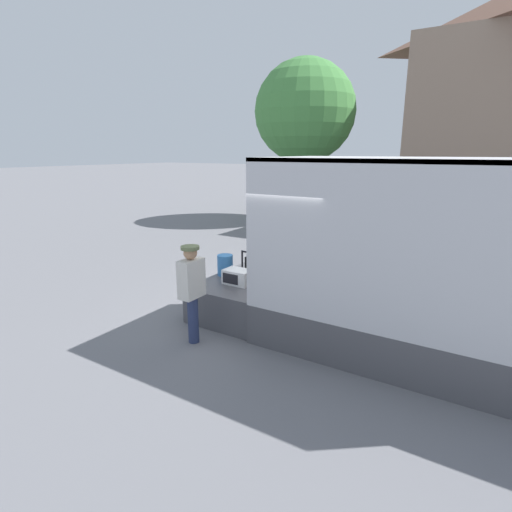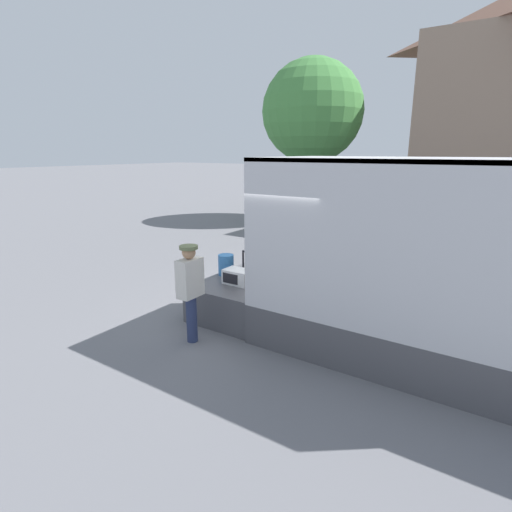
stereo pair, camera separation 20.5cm
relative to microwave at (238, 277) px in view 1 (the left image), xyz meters
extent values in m
plane|color=slate|center=(0.73, 0.37, -0.82)|extent=(160.00, 160.00, 0.00)
cube|color=#4C4C51|center=(2.86, 0.37, -0.48)|extent=(4.25, 2.36, 0.68)
cube|color=silver|center=(2.86, 1.52, 1.04)|extent=(4.25, 0.06, 2.35)
cube|color=silver|center=(2.86, -0.79, 1.04)|extent=(4.25, 0.06, 2.35)
cube|color=silver|center=(2.86, 0.37, 2.18)|extent=(4.25, 2.36, 0.06)
cylinder|color=yellow|center=(2.59, -0.18, 0.05)|extent=(0.29, 0.29, 0.37)
cube|color=olive|center=(3.43, -0.48, 0.00)|extent=(0.44, 0.32, 0.28)
cube|color=#4C4C51|center=(0.00, 0.37, -0.48)|extent=(1.46, 2.25, 0.68)
cube|color=white|center=(0.00, 0.00, 0.00)|extent=(0.53, 0.35, 0.28)
cube|color=black|center=(-0.05, -0.18, 0.00)|extent=(0.34, 0.01, 0.19)
cube|color=black|center=(0.00, 0.78, 0.04)|extent=(0.46, 0.39, 0.36)
cylinder|color=slate|center=(0.18, 0.78, 0.06)|extent=(0.17, 0.22, 0.22)
cylinder|color=black|center=(-0.27, 0.56, 0.11)|extent=(0.04, 0.04, 0.50)
cylinder|color=black|center=(0.27, 0.56, 0.11)|extent=(0.04, 0.04, 0.50)
cylinder|color=black|center=(-0.27, 1.01, 0.11)|extent=(0.04, 0.04, 0.50)
cylinder|color=black|center=(0.27, 1.01, 0.11)|extent=(0.04, 0.04, 0.50)
cylinder|color=black|center=(0.00, 0.56, 0.34)|extent=(0.54, 0.04, 0.04)
cylinder|color=black|center=(0.00, 1.01, 0.34)|extent=(0.54, 0.04, 0.04)
cylinder|color=#3370B2|center=(-0.53, 0.33, 0.07)|extent=(0.31, 0.31, 0.42)
cylinder|color=navy|center=(-0.06, -1.25, -0.42)|extent=(0.18, 0.18, 0.81)
cube|color=beige|center=(-0.06, -1.25, 0.30)|extent=(0.24, 0.44, 0.64)
sphere|color=tan|center=(-0.06, -1.25, 0.73)|extent=(0.22, 0.22, 0.22)
cylinder|color=#606B47|center=(-0.06, -1.25, 0.82)|extent=(0.30, 0.30, 0.06)
cylinder|color=brown|center=(-3.97, 11.18, 0.59)|extent=(0.36, 0.36, 2.82)
sphere|color=#478942|center=(-3.97, 11.18, 4.01)|extent=(4.48, 4.48, 4.48)
camera|label=1|loc=(4.08, -5.93, 2.30)|focal=28.00mm
camera|label=2|loc=(4.25, -5.82, 2.30)|focal=28.00mm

